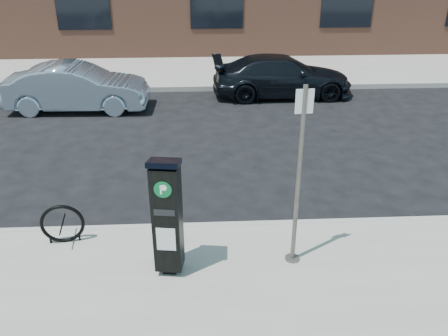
{
  "coord_description": "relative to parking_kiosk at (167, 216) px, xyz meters",
  "views": [
    {
      "loc": [
        -0.68,
        -6.74,
        4.54
      ],
      "look_at": [
        -0.31,
        0.5,
        0.94
      ],
      "focal_mm": 38.0,
      "sensor_mm": 36.0,
      "label": 1
    }
  ],
  "objects": [
    {
      "name": "car_dark",
      "position": [
        3.0,
        8.61,
        -0.46
      ],
      "size": [
        4.28,
        1.8,
        1.23
      ],
      "primitive_type": "imported",
      "rotation": [
        0.0,
        0.0,
        1.59
      ],
      "color": "black",
      "rests_on": "ground"
    },
    {
      "name": "car_silver",
      "position": [
        -2.99,
        7.61,
        -0.43
      ],
      "size": [
        3.98,
        1.46,
        1.3
      ],
      "primitive_type": "imported",
      "rotation": [
        0.0,
        0.0,
        1.55
      ],
      "color": "#98ADC2",
      "rests_on": "ground"
    },
    {
      "name": "curb_far",
      "position": [
        1.17,
        9.23,
        -1.0
      ],
      "size": [
        60.0,
        0.12,
        0.16
      ],
      "primitive_type": "cube",
      "color": "#9E9B93",
      "rests_on": "ground"
    },
    {
      "name": "ground",
      "position": [
        1.17,
        1.21,
        -1.08
      ],
      "size": [
        120.0,
        120.0,
        0.0
      ],
      "primitive_type": "plane",
      "color": "black",
      "rests_on": "ground"
    },
    {
      "name": "sidewalk_far",
      "position": [
        1.17,
        15.21,
        -1.0
      ],
      "size": [
        60.0,
        12.0,
        0.15
      ],
      "primitive_type": "cube",
      "color": "gray",
      "rests_on": "ground"
    },
    {
      "name": "parking_kiosk",
      "position": [
        0.0,
        0.0,
        0.0
      ],
      "size": [
        0.46,
        0.42,
        1.81
      ],
      "rotation": [
        0.0,
        0.0,
        -0.14
      ],
      "color": "black",
      "rests_on": "sidewalk_near"
    },
    {
      "name": "bike_rack",
      "position": [
        -1.7,
        0.81,
        -0.6
      ],
      "size": [
        0.68,
        0.13,
        0.67
      ],
      "rotation": [
        0.0,
        0.0,
        0.11
      ],
      "color": "black",
      "rests_on": "sidewalk_near"
    },
    {
      "name": "curb_near",
      "position": [
        1.17,
        1.19,
        -1.0
      ],
      "size": [
        60.0,
        0.12,
        0.16
      ],
      "primitive_type": "cube",
      "color": "#9E9B93",
      "rests_on": "ground"
    },
    {
      "name": "sign_pole",
      "position": [
        1.81,
        0.17,
        0.41
      ],
      "size": [
        0.24,
        0.22,
        2.69
      ],
      "rotation": [
        0.0,
        0.0,
        0.07
      ],
      "color": "#4F4A46",
      "rests_on": "sidewalk_near"
    }
  ]
}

